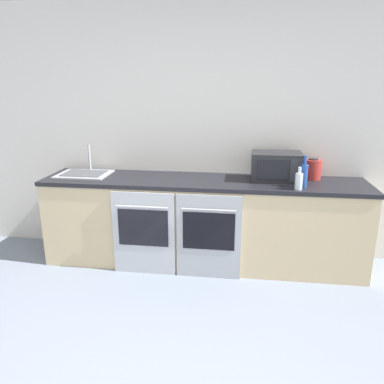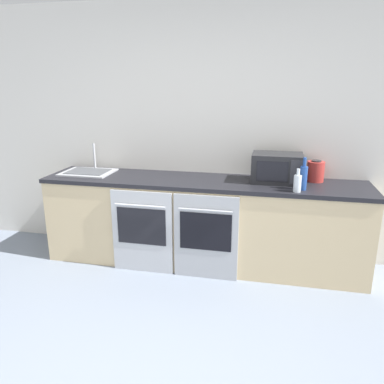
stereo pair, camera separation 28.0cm
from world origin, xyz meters
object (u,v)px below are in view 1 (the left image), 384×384
(oven_left, at_px, (144,233))
(microwave, at_px, (276,166))
(oven_right, at_px, (209,236))
(bottle_clear, at_px, (299,181))
(bottle_blue, at_px, (304,175))
(kettle, at_px, (313,169))
(sink, at_px, (84,173))

(oven_left, height_order, microwave, microwave)
(oven_right, bearing_deg, bottle_clear, 6.17)
(bottle_blue, height_order, kettle, bottle_blue)
(oven_right, distance_m, sink, 1.47)
(oven_right, relative_size, sink, 1.59)
(microwave, height_order, sink, sink)
(bottle_clear, bearing_deg, oven_right, -173.83)
(bottle_blue, height_order, bottle_clear, bottle_blue)
(oven_left, bearing_deg, bottle_clear, 3.45)
(sink, bearing_deg, microwave, 1.04)
(bottle_blue, bearing_deg, kettle, 68.08)
(oven_left, relative_size, bottle_clear, 3.99)
(bottle_blue, distance_m, kettle, 0.36)
(microwave, distance_m, kettle, 0.38)
(bottle_blue, xyz_separation_m, bottle_clear, (-0.05, -0.08, -0.03))
(oven_right, distance_m, bottle_blue, 1.04)
(oven_left, distance_m, bottle_blue, 1.59)
(oven_left, height_order, oven_right, same)
(oven_right, bearing_deg, microwave, 33.14)
(bottle_blue, bearing_deg, microwave, 134.91)
(sink, bearing_deg, oven_left, -27.10)
(oven_right, relative_size, microwave, 1.75)
(microwave, xyz_separation_m, bottle_clear, (0.18, -0.31, -0.06))
(bottle_clear, bearing_deg, sink, 172.52)
(bottle_blue, distance_m, bottle_clear, 0.10)
(kettle, bearing_deg, bottle_blue, -111.92)
(oven_right, xyz_separation_m, bottle_blue, (0.84, 0.17, 0.58))
(bottle_clear, bearing_deg, bottle_blue, 57.46)
(oven_left, bearing_deg, microwave, 17.91)
(bottle_blue, bearing_deg, sink, 174.86)
(bottle_clear, bearing_deg, microwave, 119.50)
(oven_left, bearing_deg, oven_right, 0.00)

